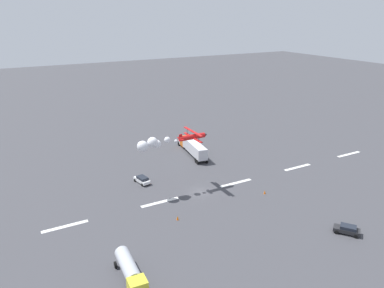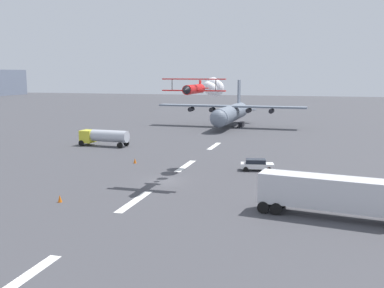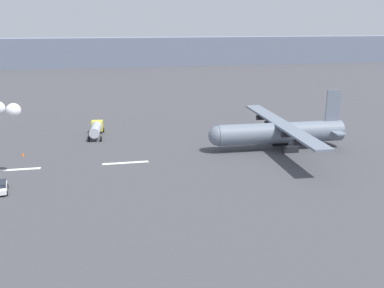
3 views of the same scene
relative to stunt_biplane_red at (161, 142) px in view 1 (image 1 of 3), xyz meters
name	(u,v)px [view 1 (image 1 of 3)]	position (x,y,z in m)	size (l,w,h in m)	color
ground_plane	(200,192)	(-6.73, 3.93, -11.00)	(440.00, 440.00, 0.00)	#424247
runway_stripe_0	(349,154)	(-52.25, 3.93, -11.00)	(8.00, 0.90, 0.01)	white
runway_stripe_1	(297,167)	(-34.04, 3.93, -11.00)	(8.00, 0.90, 0.01)	white
runway_stripe_2	(236,183)	(-15.83, 3.93, -11.00)	(8.00, 0.90, 0.01)	white
runway_stripe_3	(160,202)	(2.38, 3.93, -11.00)	(8.00, 0.90, 0.01)	white
runway_stripe_4	(65,226)	(20.58, 3.93, -11.00)	(8.00, 0.90, 0.01)	white
stunt_biplane_red	(161,142)	(0.00, 0.00, 0.00)	(15.66, 7.38, 2.59)	red
semi_truck_orange	(193,147)	(-16.02, -15.97, -8.86)	(5.18, 16.14, 3.70)	silver
fuel_tanker_truck	(130,271)	(15.35, 22.97, -9.26)	(3.28, 9.17, 2.90)	yellow
followme_car_yellow	(142,180)	(2.17, -6.04, -10.19)	(2.63, 4.58, 1.52)	white
airport_staff_sedan	(347,229)	(-20.88, 29.25, -10.19)	(3.98, 4.50, 1.52)	#262628
traffic_cone_near	(265,192)	(-18.12, 11.02, -10.63)	(0.44, 0.44, 0.75)	orange
traffic_cone_far	(178,218)	(2.30, 11.49, -10.63)	(0.44, 0.44, 0.75)	orange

